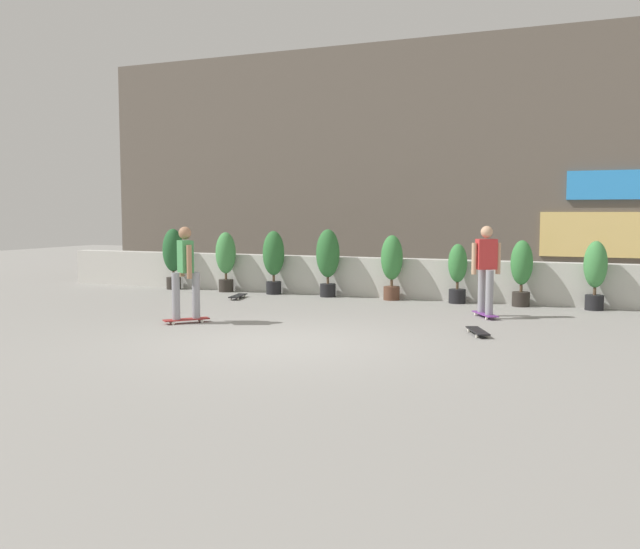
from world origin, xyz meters
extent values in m
plane|color=gray|center=(0.00, 0.00, 0.00)|extent=(48.00, 48.00, 0.00)
cube|color=beige|center=(0.00, 6.00, 0.45)|extent=(18.00, 0.40, 0.90)
cube|color=#60564C|center=(0.00, 10.00, 3.25)|extent=(20.00, 2.00, 6.50)
cube|color=#3399F2|center=(4.87, 8.96, 2.60)|extent=(2.80, 0.08, 0.70)
cube|color=#F2CC72|center=(4.87, 8.97, 1.40)|extent=(4.00, 0.06, 1.10)
cylinder|color=#2D2823|center=(-5.70, 5.55, 0.15)|extent=(0.36, 0.36, 0.30)
cylinder|color=brown|center=(-5.70, 5.55, 0.38)|extent=(0.06, 0.06, 0.15)
ellipsoid|color=#235B2D|center=(-5.70, 5.55, 0.99)|extent=(0.53, 0.53, 1.08)
cylinder|color=#2D2823|center=(-4.18, 5.55, 0.15)|extent=(0.36, 0.36, 0.30)
cylinder|color=brown|center=(-4.18, 5.55, 0.38)|extent=(0.06, 0.06, 0.15)
ellipsoid|color=#428C47|center=(-4.18, 5.55, 0.95)|extent=(0.49, 0.49, 1.01)
cylinder|color=black|center=(-2.88, 5.55, 0.15)|extent=(0.36, 0.36, 0.30)
cylinder|color=brown|center=(-2.88, 5.55, 0.38)|extent=(0.06, 0.06, 0.15)
ellipsoid|color=#2D6B33|center=(-2.88, 5.55, 0.98)|extent=(0.52, 0.52, 1.05)
cylinder|color=black|center=(-1.49, 5.55, 0.15)|extent=(0.36, 0.36, 0.30)
cylinder|color=brown|center=(-1.49, 5.55, 0.38)|extent=(0.06, 0.06, 0.15)
ellipsoid|color=#2D6B33|center=(-1.49, 5.55, 1.00)|extent=(0.54, 0.54, 1.11)
cylinder|color=brown|center=(0.04, 5.55, 0.15)|extent=(0.36, 0.36, 0.30)
cylinder|color=brown|center=(0.04, 5.55, 0.38)|extent=(0.06, 0.06, 0.15)
ellipsoid|color=#387F3D|center=(0.04, 5.55, 0.95)|extent=(0.48, 0.48, 0.99)
cylinder|color=black|center=(1.51, 5.55, 0.15)|extent=(0.36, 0.36, 0.30)
cylinder|color=brown|center=(1.51, 5.55, 0.38)|extent=(0.06, 0.06, 0.15)
ellipsoid|color=#387F3D|center=(1.51, 5.55, 0.86)|extent=(0.40, 0.40, 0.82)
cylinder|color=#2D2823|center=(2.83, 5.55, 0.15)|extent=(0.36, 0.36, 0.30)
cylinder|color=brown|center=(2.83, 5.55, 0.38)|extent=(0.06, 0.06, 0.15)
ellipsoid|color=#387F3D|center=(2.83, 5.55, 0.91)|extent=(0.45, 0.45, 0.92)
cylinder|color=black|center=(4.25, 5.55, 0.15)|extent=(0.36, 0.36, 0.30)
cylinder|color=brown|center=(4.25, 5.55, 0.38)|extent=(0.06, 0.06, 0.15)
ellipsoid|color=#428C47|center=(4.25, 5.55, 0.91)|extent=(0.45, 0.45, 0.93)
cube|color=#72338C|center=(2.40, 3.71, 0.07)|extent=(0.60, 0.78, 0.02)
cylinder|color=silver|center=(2.61, 3.53, 0.03)|extent=(0.06, 0.06, 0.06)
cylinder|color=silver|center=(2.47, 3.44, 0.03)|extent=(0.06, 0.06, 0.06)
cylinder|color=silver|center=(2.33, 3.97, 0.03)|extent=(0.06, 0.06, 0.06)
cylinder|color=silver|center=(2.19, 3.88, 0.03)|extent=(0.06, 0.06, 0.06)
cylinder|color=gray|center=(2.50, 3.55, 0.49)|extent=(0.14, 0.14, 0.82)
cylinder|color=gray|center=(2.30, 3.86, 0.49)|extent=(0.14, 0.14, 0.82)
cube|color=red|center=(2.40, 3.71, 1.18)|extent=(0.41, 0.36, 0.56)
sphere|color=tan|center=(2.40, 3.71, 1.59)|extent=(0.22, 0.22, 0.22)
cylinder|color=tan|center=(2.60, 3.83, 1.10)|extent=(0.09, 0.09, 0.58)
cylinder|color=tan|center=(2.20, 3.58, 1.10)|extent=(0.09, 0.09, 0.58)
cube|color=maroon|center=(-2.35, 1.02, 0.07)|extent=(0.67, 0.74, 0.02)
cylinder|color=silver|center=(-2.46, 0.77, 0.03)|extent=(0.06, 0.06, 0.06)
cylinder|color=silver|center=(-2.58, 0.87, 0.03)|extent=(0.06, 0.06, 0.06)
cylinder|color=silver|center=(-2.12, 1.16, 0.03)|extent=(0.06, 0.06, 0.06)
cylinder|color=silver|center=(-2.24, 1.27, 0.03)|extent=(0.06, 0.06, 0.06)
cylinder|color=gray|center=(-2.46, 0.88, 0.49)|extent=(0.14, 0.14, 0.82)
cylinder|color=gray|center=(-2.23, 1.15, 0.49)|extent=(0.14, 0.14, 0.82)
cube|color=#3F8C4C|center=(-2.35, 1.02, 1.18)|extent=(0.40, 0.39, 0.56)
sphere|color=#9E7051|center=(-2.35, 1.02, 1.59)|extent=(0.22, 0.22, 0.22)
cylinder|color=#9E7051|center=(-2.17, 0.86, 1.10)|extent=(0.09, 0.09, 0.58)
cylinder|color=#9E7051|center=(-2.53, 1.17, 1.10)|extent=(0.09, 0.09, 0.58)
cube|color=black|center=(-3.23, 4.45, 0.07)|extent=(0.35, 0.82, 0.02)
cylinder|color=silver|center=(-3.36, 4.69, 0.03)|extent=(0.04, 0.06, 0.06)
cylinder|color=silver|center=(-3.20, 4.72, 0.03)|extent=(0.04, 0.06, 0.06)
cylinder|color=silver|center=(-3.26, 4.18, 0.03)|extent=(0.04, 0.06, 0.06)
cylinder|color=silver|center=(-3.10, 4.21, 0.03)|extent=(0.04, 0.06, 0.06)
cube|color=black|center=(2.60, 1.79, 0.07)|extent=(0.51, 0.81, 0.02)
cylinder|color=silver|center=(2.42, 1.99, 0.03)|extent=(0.05, 0.06, 0.06)
cylinder|color=silver|center=(2.57, 2.06, 0.03)|extent=(0.05, 0.06, 0.06)
cylinder|color=silver|center=(2.63, 1.52, 0.03)|extent=(0.05, 0.06, 0.06)
cylinder|color=silver|center=(2.78, 1.58, 0.03)|extent=(0.05, 0.06, 0.06)
camera|label=1|loc=(4.50, -9.35, 1.95)|focal=39.33mm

